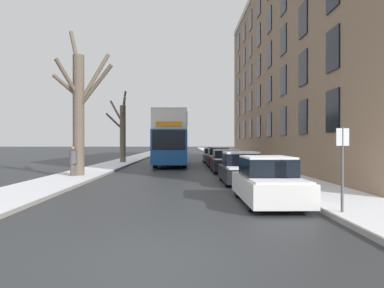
# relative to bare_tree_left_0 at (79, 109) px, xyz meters

# --- Properties ---
(ground_plane) EXTENTS (320.00, 320.00, 0.00)m
(ground_plane) POSITION_rel_bare_tree_left_0_xyz_m (5.18, -13.93, -3.69)
(ground_plane) COLOR #303335
(sidewalk_left) EXTENTS (2.64, 130.00, 0.16)m
(sidewalk_left) POSITION_rel_bare_tree_left_0_xyz_m (-0.23, 39.07, -3.61)
(sidewalk_left) COLOR gray
(sidewalk_left) RESTS_ON ground
(sidewalk_right) EXTENTS (2.64, 130.00, 0.16)m
(sidewalk_right) POSITION_rel_bare_tree_left_0_xyz_m (10.60, 39.07, -3.61)
(sidewalk_right) COLOR gray
(sidewalk_right) RESTS_ON ground
(terrace_facade_right) EXTENTS (9.10, 36.50, 16.20)m
(terrace_facade_right) POSITION_rel_bare_tree_left_0_xyz_m (16.41, 9.89, 4.41)
(terrace_facade_right) COLOR #8C7056
(terrace_facade_right) RESTS_ON ground
(bare_tree_left_0) EXTENTS (3.68, 2.54, 8.13)m
(bare_tree_left_0) POSITION_rel_bare_tree_left_0_xyz_m (0.00, 0.00, 0.00)
(bare_tree_left_0) COLOR brown
(bare_tree_left_0) RESTS_ON ground
(bare_tree_left_1) EXTENTS (2.09, 2.83, 6.32)m
(bare_tree_left_1) POSITION_rel_bare_tree_left_0_xyz_m (0.02, 13.36, -0.72)
(bare_tree_left_1) COLOR brown
(bare_tree_left_1) RESTS_ON ground
(double_decker_bus) EXTENTS (2.54, 10.49, 4.29)m
(double_decker_bus) POSITION_rel_bare_tree_left_0_xyz_m (4.50, 10.73, -1.27)
(double_decker_bus) COLOR #194C99
(double_decker_bus) RESTS_ON ground
(parked_car_0) EXTENTS (1.70, 4.35, 1.46)m
(parked_car_0) POSITION_rel_bare_tree_left_0_xyz_m (8.21, -8.33, -3.02)
(parked_car_0) COLOR silver
(parked_car_0) RESTS_ON ground
(parked_car_1) EXTENTS (1.74, 4.35, 1.48)m
(parked_car_1) POSITION_rel_bare_tree_left_0_xyz_m (8.21, -2.62, -3.02)
(parked_car_1) COLOR black
(parked_car_1) RESTS_ON ground
(parked_car_2) EXTENTS (1.79, 3.91, 1.45)m
(parked_car_2) POSITION_rel_bare_tree_left_0_xyz_m (8.21, 3.63, -3.02)
(parked_car_2) COLOR black
(parked_car_2) RESTS_ON ground
(parked_car_3) EXTENTS (1.70, 4.56, 1.52)m
(parked_car_3) POSITION_rel_bare_tree_left_0_xyz_m (8.21, 9.48, -3.00)
(parked_car_3) COLOR maroon
(parked_car_3) RESTS_ON ground
(parked_car_4) EXTENTS (1.83, 4.07, 1.37)m
(parked_car_4) POSITION_rel_bare_tree_left_0_xyz_m (8.21, 15.52, -3.06)
(parked_car_4) COLOR slate
(parked_car_4) RESTS_ON ground
(oncoming_van) EXTENTS (1.98, 4.90, 2.40)m
(oncoming_van) POSITION_rel_bare_tree_left_0_xyz_m (4.35, 27.07, -2.40)
(oncoming_van) COLOR white
(oncoming_van) RESTS_ON ground
(pedestrian_left_sidewalk) EXTENTS (0.37, 0.37, 1.71)m
(pedestrian_left_sidewalk) POSITION_rel_bare_tree_left_0_xyz_m (-0.21, -0.40, -2.76)
(pedestrian_left_sidewalk) COLOR #4C4742
(pedestrian_left_sidewalk) RESTS_ON ground
(street_sign_post) EXTENTS (0.32, 0.07, 2.29)m
(street_sign_post) POSITION_rel_bare_tree_left_0_xyz_m (9.58, -10.63, -2.37)
(street_sign_post) COLOR #4C4F54
(street_sign_post) RESTS_ON ground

